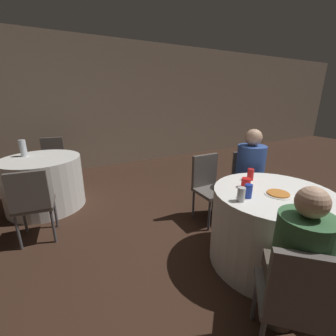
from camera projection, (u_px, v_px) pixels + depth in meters
The scene contains 17 objects.
ground_plane at pixel (278, 259), 2.32m from camera, with size 16.00×16.00×0.00m, color #382319.
wall_back at pixel (131, 105), 5.37m from camera, with size 16.00×0.06×2.80m.
table_near at pixel (269, 228), 2.19m from camera, with size 1.11×1.11×0.76m.
table_far at pixel (44, 183), 3.33m from camera, with size 1.08×1.08×0.76m.
chair_near_northeast at pixel (247, 179), 3.06m from camera, with size 0.56×0.56×0.88m.
chair_near_north at pixel (208, 182), 2.95m from camera, with size 0.40×0.41×0.88m.
chair_near_southwest at pixel (298, 298), 1.26m from camera, with size 0.57×0.57×0.88m.
chair_far_south at pixel (32, 200), 2.44m from camera, with size 0.45×0.45×0.88m.
chair_far_north at pixel (53, 157), 4.15m from camera, with size 0.47×0.47×0.88m.
person_blue_shirt at pixel (250, 176), 2.89m from camera, with size 0.47×0.50×1.22m.
person_green_jacket at pixel (292, 270), 1.40m from camera, with size 0.45×0.45×1.16m.
pizza_plate_near at pixel (278, 194), 2.02m from camera, with size 0.23×0.23×0.02m.
soda_can_red at pixel (250, 174), 2.36m from camera, with size 0.07×0.07×0.12m.
soda_can_blue at pixel (248, 191), 1.95m from camera, with size 0.07×0.07×0.12m.
soda_can_silver at pixel (241, 194), 1.88m from camera, with size 0.07×0.07×0.12m.
cup_near at pixel (246, 183), 2.17m from camera, with size 0.09×0.09×0.09m.
bottle_far at pixel (23, 148), 3.26m from camera, with size 0.09×0.09×0.24m.
Camera 1 is at (-1.93, -1.13, 1.61)m, focal length 24.00 mm.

